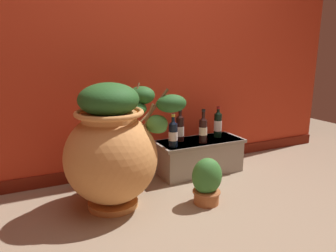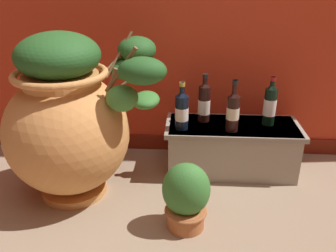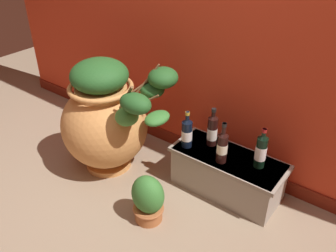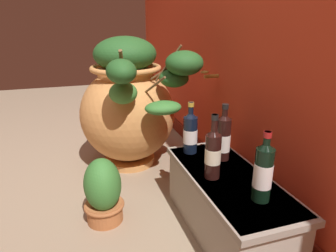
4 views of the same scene
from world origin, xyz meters
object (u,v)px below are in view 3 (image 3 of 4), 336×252
wine_bottle_middle (261,150)px  potted_shrub (148,199)px  wine_bottle_back (212,130)px  wine_bottle_left (187,132)px  terracotta_urn (107,118)px  wine_bottle_right (222,146)px

wine_bottle_middle → potted_shrub: wine_bottle_middle is taller
wine_bottle_middle → wine_bottle_back: (-0.40, 0.03, -0.00)m
wine_bottle_middle → wine_bottle_back: 0.40m
wine_bottle_left → wine_bottle_middle: 0.54m
terracotta_urn → wine_bottle_left: bearing=21.0°
terracotta_urn → wine_bottle_back: size_ratio=3.03×
terracotta_urn → wine_bottle_back: (0.73, 0.36, -0.01)m
wine_bottle_left → wine_bottle_right: 0.30m
wine_bottle_left → potted_shrub: size_ratio=0.81×
wine_bottle_left → wine_bottle_back: wine_bottle_back is taller
wine_bottle_back → wine_bottle_middle: bearing=-4.4°
terracotta_urn → wine_bottle_right: bearing=13.9°
wine_bottle_middle → potted_shrub: (-0.49, -0.60, -0.27)m
wine_bottle_back → potted_shrub: size_ratio=0.85×
wine_bottle_left → wine_bottle_middle: size_ratio=0.96×
wine_bottle_left → wine_bottle_right: (0.30, -0.01, 0.01)m
wine_bottle_middle → wine_bottle_back: bearing=175.6°
wine_bottle_right → potted_shrub: bearing=-117.9°
potted_shrub → wine_bottle_back: bearing=81.3°
terracotta_urn → wine_bottle_left: terracotta_urn is taller
terracotta_urn → wine_bottle_back: bearing=26.3°
terracotta_urn → potted_shrub: 0.74m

